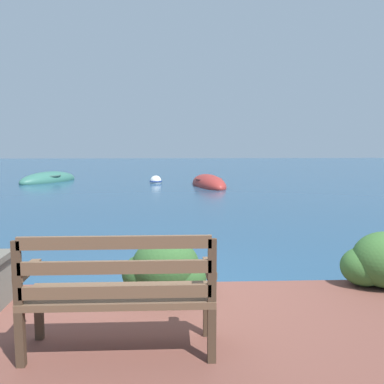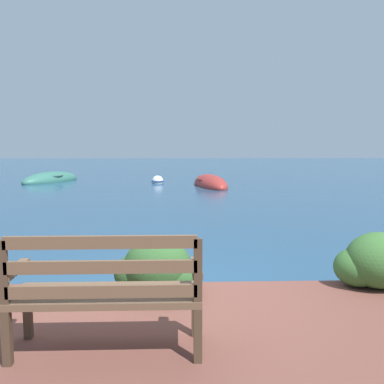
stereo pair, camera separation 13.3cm
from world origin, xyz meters
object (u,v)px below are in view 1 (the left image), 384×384
(rowboat_nearest, at_px, (209,184))
(park_bench, at_px, (119,290))
(mooring_buoy, at_px, (156,181))
(rowboat_mid, at_px, (48,180))

(rowboat_nearest, bearing_deg, park_bench, 161.17)
(park_bench, distance_m, mooring_buoy, 15.15)
(rowboat_mid, bearing_deg, rowboat_nearest, -78.35)
(park_bench, relative_size, rowboat_nearest, 0.42)
(park_bench, relative_size, rowboat_mid, 0.43)
(rowboat_nearest, bearing_deg, mooring_buoy, 47.62)
(park_bench, relative_size, mooring_buoy, 2.65)
(park_bench, xyz_separation_m, rowboat_mid, (-5.06, 15.94, -0.64))
(rowboat_mid, relative_size, mooring_buoy, 6.11)
(park_bench, distance_m, rowboat_mid, 16.73)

